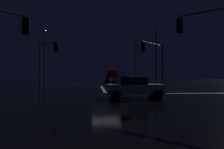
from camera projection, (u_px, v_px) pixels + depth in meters
ground at (106, 95)px, 18.99m from camera, size 120.00×120.00×0.10m
stop_line_north at (103, 89)px, 26.41m from camera, size 0.35×12.68×0.01m
centre_line_ns at (100, 84)px, 37.97m from camera, size 22.00×0.15×0.01m
crosswalk_bar_east at (186, 93)px, 19.62m from camera, size 12.68×0.40×0.01m
sedan_gray at (124, 81)px, 29.59m from camera, size 2.02×4.33×1.57m
sedan_green at (119, 80)px, 35.63m from camera, size 2.02×4.33×1.57m
sedan_red at (118, 80)px, 41.14m from camera, size 2.02×4.33×1.57m
sedan_white at (113, 79)px, 46.57m from camera, size 2.02×4.33×1.57m
box_truck at (111, 75)px, 53.33m from camera, size 2.68×8.28×3.08m
sedan_silver_crossing at (135, 87)px, 16.00m from camera, size 4.33×2.02×1.57m
traffic_signal_nw at (47, 56)px, 25.21m from camera, size 2.67×2.67×5.84m
traffic_signal_se at (217, 35)px, 13.01m from camera, size 3.29×3.29×6.10m
traffic_signal_ne at (154, 56)px, 25.83m from camera, size 3.73×3.73×5.83m
streetlamp_right_near at (156, 53)px, 32.71m from camera, size 0.44×0.44×8.95m
streetlamp_right_far at (136, 57)px, 48.65m from camera, size 0.44×0.44×10.33m
streetlamp_left_near at (44, 54)px, 31.29m from camera, size 0.44×0.44×8.50m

